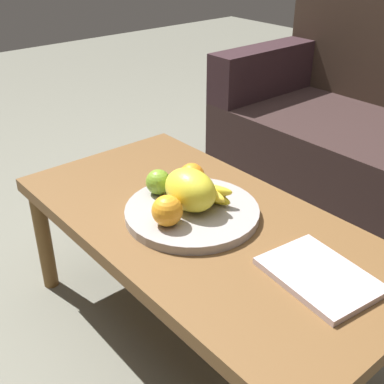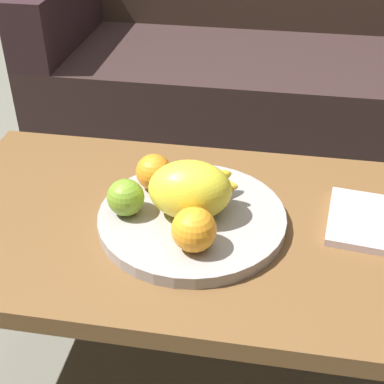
{
  "view_description": "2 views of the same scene",
  "coord_description": "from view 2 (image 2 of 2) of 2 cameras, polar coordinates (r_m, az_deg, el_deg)",
  "views": [
    {
      "loc": [
        0.83,
        -0.74,
        1.12
      ],
      "look_at": [
        -0.04,
        -0.01,
        0.49
      ],
      "focal_mm": 45.95,
      "sensor_mm": 36.0,
      "label": 1
    },
    {
      "loc": [
        0.1,
        -0.84,
        1.08
      ],
      "look_at": [
        -0.04,
        -0.01,
        0.49
      ],
      "focal_mm": 51.23,
      "sensor_mm": 36.0,
      "label": 2
    }
  ],
  "objects": [
    {
      "name": "ground_plane",
      "position": [
        1.37,
        1.85,
        -17.01
      ],
      "size": [
        8.0,
        8.0,
        0.0
      ],
      "primitive_type": "plane",
      "color": "slate"
    },
    {
      "name": "coffee_table",
      "position": [
        1.11,
        2.2,
        -5.1
      ],
      "size": [
        1.12,
        0.58,
        0.41
      ],
      "color": "brown",
      "rests_on": "ground_plane"
    },
    {
      "name": "couch",
      "position": [
        2.06,
        9.21,
        12.33
      ],
      "size": [
        1.7,
        0.7,
        0.9
      ],
      "color": "#2F201F",
      "rests_on": "ground_plane"
    },
    {
      "name": "fruit_bowl",
      "position": [
        1.07,
        -0.0,
        -2.76
      ],
      "size": [
        0.36,
        0.36,
        0.03
      ],
      "primitive_type": "cylinder",
      "color": "#9F9997",
      "rests_on": "coffee_table"
    },
    {
      "name": "melon_large_front",
      "position": [
        1.02,
        -0.2,
        0.22
      ],
      "size": [
        0.16,
        0.12,
        0.11
      ],
      "primitive_type": "ellipsoid",
      "rotation": [
        0.0,
        0.0,
        0.06
      ],
      "color": "yellow",
      "rests_on": "fruit_bowl"
    },
    {
      "name": "orange_front",
      "position": [
        0.95,
        0.21,
        -3.94
      ],
      "size": [
        0.08,
        0.08,
        0.08
      ],
      "primitive_type": "sphere",
      "color": "orange",
      "rests_on": "fruit_bowl"
    },
    {
      "name": "orange_left",
      "position": [
        1.12,
        -3.99,
        2.1
      ],
      "size": [
        0.07,
        0.07,
        0.07
      ],
      "primitive_type": "sphere",
      "color": "orange",
      "rests_on": "fruit_bowl"
    },
    {
      "name": "apple_front",
      "position": [
        1.05,
        -6.92,
        -0.56
      ],
      "size": [
        0.07,
        0.07,
        0.07
      ],
      "primitive_type": "sphere",
      "color": "olive",
      "rests_on": "fruit_bowl"
    },
    {
      "name": "banana_bunch",
      "position": [
        1.08,
        0.61,
        0.43
      ],
      "size": [
        0.17,
        0.15,
        0.06
      ],
      "color": "yellow",
      "rests_on": "fruit_bowl"
    }
  ]
}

